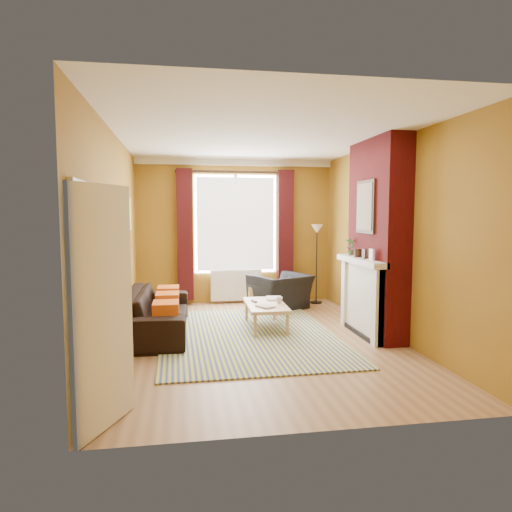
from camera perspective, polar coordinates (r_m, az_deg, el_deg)
name	(u,v)px	position (r m, az deg, el deg)	size (l,w,h in m)	color
ground	(259,339)	(6.49, 0.37, -10.37)	(5.50, 5.50, 0.00)	brown
room_walls	(298,239)	(6.66, 5.29, 2.08)	(3.82, 5.54, 2.83)	olive
striped_rug	(247,335)	(6.66, -1.08, -9.86)	(2.51, 3.45, 0.02)	#313E88
sofa	(157,312)	(6.86, -12.28, -6.86)	(2.20, 0.86, 0.64)	black
armchair	(280,292)	(8.44, 3.04, -4.48)	(0.98, 0.86, 0.64)	black
coffee_table	(266,306)	(7.00, 1.20, -6.29)	(0.61, 1.18, 0.39)	tan
wicker_stool	(257,298)	(8.49, 0.11, -5.21)	(0.35, 0.35, 0.40)	olive
floor_lamp	(317,241)	(8.94, 7.61, 1.83)	(0.23, 0.23, 1.54)	black
book_a	(260,307)	(6.67, 0.55, -6.40)	(0.20, 0.26, 0.02)	#999999
book_b	(267,298)	(7.34, 1.33, -5.31)	(0.24, 0.33, 0.02)	#999999
mug	(279,300)	(7.02, 2.93, -5.53)	(0.10, 0.10, 0.09)	#999999
tv_remote	(254,301)	(7.11, -0.22, -5.66)	(0.07, 0.17, 0.02)	#29292B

